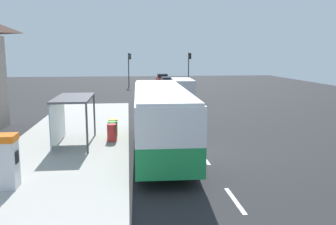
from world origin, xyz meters
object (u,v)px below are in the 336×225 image
Objects in this scene: sedan_near at (162,78)px; traffic_light_far_side at (129,65)px; sedan_far at (168,82)px; recycling_bin_red at (112,133)px; white_van at (183,89)px; bus_shelter at (68,108)px; ticket_machine at (8,161)px; bus at (160,116)px; recycling_bin_yellow at (113,127)px; traffic_light_near_side at (189,64)px; recycling_bin_green at (112,130)px.

traffic_light_far_side reaches higher than sedan_near.
sedan_near and sedan_far have the same top height.
traffic_light_far_side is (1.10, 32.98, 2.62)m from recycling_bin_red.
bus_shelter reaches higher than white_van.
bus is at bearing 39.19° from ticket_machine.
recycling_bin_yellow is (3.32, 7.86, -0.52)m from ticket_machine.
recycling_bin_red is 33.72m from traffic_light_near_side.
recycling_bin_yellow is 3.18m from bus_shelter.
white_van reaches higher than sedan_near.
traffic_light_far_side reaches higher than bus_shelter.
bus_shelter is at bearing 79.68° from ticket_machine.
sedan_near is 0.90× the size of traffic_light_far_side.
bus reaches higher than sedan_far.
traffic_light_near_side is (13.02, 38.64, 2.14)m from ticket_machine.
traffic_light_far_side is at bearing 174.69° from traffic_light_near_side.
sedan_far is (4.01, 33.35, -1.05)m from bus.
sedan_far is 2.28× the size of ticket_machine.
ticket_machine is 2.04× the size of recycling_bin_red.
bus is 4.17m from recycling_bin_yellow.
sedan_far is 32.28m from recycling_bin_red.
recycling_bin_green is at bearing 135.73° from bus.
bus is 3.67m from recycling_bin_green.
traffic_light_near_side is (3.20, -7.41, 2.51)m from sedan_near.
traffic_light_near_side is 34.68m from bus_shelter.
recycling_bin_red is at bearing -106.77° from traffic_light_near_side.
traffic_light_far_side is (-8.60, 0.80, -0.03)m from traffic_light_near_side.
sedan_near is at bearing 80.34° from recycling_bin_yellow.
white_van is 1.20× the size of sedan_near.
traffic_light_far_side is at bearing -129.25° from sedan_near.
sedan_near is 7.97m from sedan_far.
bus_shelter is (-2.21, -0.37, 1.44)m from recycling_bin_red.
traffic_light_far_side reaches higher than bus.
traffic_light_far_side is at bearing 108.09° from white_van.
bus is 2.23× the size of traffic_light_near_side.
traffic_light_near_side reaches higher than recycling_bin_red.
white_van is 5.56× the size of recycling_bin_green.
traffic_light_near_side reaches higher than bus_shelter.
bus is 2.25× the size of traffic_light_far_side.
recycling_bin_yellow is (-6.50, -30.22, -0.14)m from sedan_far.
bus is at bearing -101.95° from white_van.
traffic_light_far_side is (-5.30, 16.22, 1.93)m from white_van.
recycling_bin_green is at bearing -90.00° from recycling_bin_yellow.
bus_shelter is (-8.71, -31.99, 1.31)m from sedan_far.
sedan_near is at bearing 77.70° from bus_shelter.
traffic_light_near_side is (9.70, 31.48, 2.65)m from recycling_bin_green.
bus is 34.70m from traffic_light_near_side.
ticket_machine is at bearing -140.81° from bus.
recycling_bin_yellow is at bearing -112.62° from white_van.
traffic_light_near_side reaches higher than ticket_machine.
white_van is (3.91, 18.49, -0.50)m from bus.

